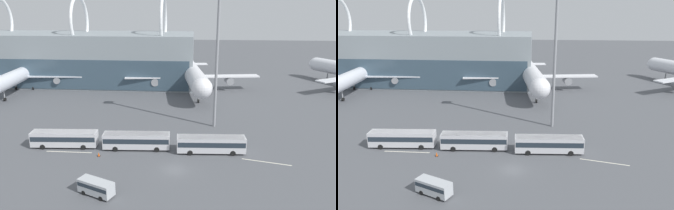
% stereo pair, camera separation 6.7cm
% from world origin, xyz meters
% --- Properties ---
extents(ground_plane, '(440.00, 440.00, 0.00)m').
position_xyz_m(ground_plane, '(0.00, 0.00, 0.00)').
color(ground_plane, '#515459').
extents(terminal_building, '(106.53, 24.19, 29.81)m').
position_xyz_m(terminal_building, '(-50.90, 62.64, 9.03)').
color(terminal_building, gray).
rests_on(terminal_building, ground_plane).
extents(airliner_at_gate_near, '(40.16, 39.89, 13.01)m').
position_xyz_m(airliner_at_gate_near, '(-52.31, 49.96, 5.29)').
color(airliner_at_gate_near, silver).
rests_on(airliner_at_gate_near, ground_plane).
extents(airliner_at_gate_far, '(42.97, 41.51, 16.39)m').
position_xyz_m(airliner_at_gate_far, '(2.40, 52.78, 5.64)').
color(airliner_at_gate_far, white).
rests_on(airliner_at_gate_far, ground_plane).
extents(shuttle_bus_0, '(12.79, 3.57, 3.16)m').
position_xyz_m(shuttle_bus_0, '(-21.93, 7.68, 1.86)').
color(shuttle_bus_0, silver).
rests_on(shuttle_bus_0, ground_plane).
extents(shuttle_bus_1, '(12.77, 3.47, 3.16)m').
position_xyz_m(shuttle_bus_1, '(-7.84, 7.81, 1.86)').
color(shuttle_bus_1, silver).
rests_on(shuttle_bus_1, ground_plane).
extents(shuttle_bus_2, '(12.78, 3.49, 3.16)m').
position_xyz_m(shuttle_bus_2, '(6.25, 7.31, 1.86)').
color(shuttle_bus_2, silver).
rests_on(shuttle_bus_2, ground_plane).
extents(service_van_foreground, '(5.79, 3.99, 2.29)m').
position_xyz_m(service_van_foreground, '(-10.94, -8.45, 1.35)').
color(service_van_foreground, '#B2B7BC').
rests_on(service_van_foreground, ground_plane).
extents(floodlight_mast, '(2.23, 2.23, 30.16)m').
position_xyz_m(floodlight_mast, '(7.62, 21.39, 17.76)').
color(floodlight_mast, gray).
rests_on(floodlight_mast, ground_plane).
extents(lane_stripe_1, '(8.75, 0.29, 0.01)m').
position_xyz_m(lane_stripe_1, '(-20.34, 5.38, 0.00)').
color(lane_stripe_1, silver).
rests_on(lane_stripe_1, ground_plane).
extents(lane_stripe_2, '(8.30, 2.26, 0.01)m').
position_xyz_m(lane_stripe_2, '(15.88, 4.13, 0.00)').
color(lane_stripe_2, silver).
rests_on(lane_stripe_2, ground_plane).
extents(lane_stripe_3, '(6.35, 0.89, 0.01)m').
position_xyz_m(lane_stripe_3, '(-27.61, 12.65, 0.00)').
color(lane_stripe_3, silver).
rests_on(lane_stripe_3, ground_plane).
extents(traffic_cone_0, '(0.54, 0.54, 0.77)m').
position_xyz_m(traffic_cone_0, '(-14.22, 4.08, 0.38)').
color(traffic_cone_0, black).
rests_on(traffic_cone_0, ground_plane).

